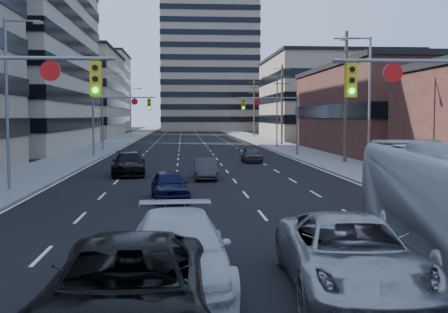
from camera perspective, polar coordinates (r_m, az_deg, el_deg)
name	(u,v)px	position (r m, az deg, el deg)	size (l,w,h in m)	color
road_surface	(188,132)	(140.12, -3.67, 2.48)	(18.00, 300.00, 0.02)	black
sidewalk_left	(142,132)	(140.47, -8.37, 2.47)	(5.00, 300.00, 0.15)	slate
sidewalk_right	(234,132)	(140.70, 1.02, 2.52)	(5.00, 300.00, 0.15)	slate
office_left_far	(64,95)	(112.42, -15.93, 6.00)	(20.00, 30.00, 16.00)	gray
storefront_right_mid	(414,112)	(65.20, 18.73, 4.35)	(20.00, 30.00, 9.00)	#472119
office_right_far	(332,99)	(101.59, 10.87, 5.74)	(22.00, 28.00, 14.00)	gray
apartment_tower	(208,27)	(162.16, -1.62, 12.98)	(26.00, 26.00, 58.00)	gray
bg_block_left	(81,93)	(152.51, -14.37, 6.24)	(24.00, 24.00, 20.00)	#ADA089
bg_block_right	(315,108)	(143.99, 9.20, 4.86)	(22.00, 22.00, 12.00)	gray
signal_far_left	(117,113)	(55.41, -10.80, 4.37)	(6.09, 0.33, 6.00)	slate
signal_far_right	(274,113)	(55.79, 5.13, 4.42)	(6.09, 0.33, 6.00)	slate
utility_pole_block	(346,95)	(48.05, 12.26, 6.16)	(2.20, 0.28, 11.00)	#4C3D2D
utility_pole_midblock	(282,103)	(77.28, 5.91, 5.42)	(2.20, 0.28, 11.00)	#4C3D2D
utility_pole_distant	(254,107)	(106.93, 3.07, 5.07)	(2.20, 0.28, 11.00)	#4C3D2D
streetlight_left_near	(10,96)	(31.38, -20.93, 5.79)	(2.03, 0.22, 9.00)	slate
streetlight_left_mid	(104,107)	(65.67, -12.12, 4.95)	(2.03, 0.22, 9.00)	slate
streetlight_left_far	(131,110)	(100.46, -9.38, 4.67)	(2.03, 0.22, 9.00)	slate
streetlight_right_near	(367,99)	(36.98, 14.32, 5.64)	(2.03, 0.22, 9.00)	slate
streetlight_right_far	(276,108)	(71.03, 5.28, 4.96)	(2.03, 0.22, 9.00)	slate
black_pickup	(127,291)	(10.41, -9.87, -13.28)	(2.93, 6.35, 1.76)	black
white_van	(178,251)	(13.31, -4.73, -9.53)	(2.38, 5.84, 1.70)	silver
silver_suv	(350,255)	(13.20, 12.69, -9.71)	(2.83, 6.14, 1.71)	#9D9CA0
sedan_blue	(170,185)	(26.76, -5.53, -2.93)	(1.68, 4.17, 1.42)	black
sedan_grey_center	(205,169)	(35.49, -1.91, -1.27)	(1.39, 3.98, 1.31)	#2E2F31
sedan_black_far	(129,164)	(38.33, -9.65, -0.74)	(2.19, 5.39, 1.56)	black
sedan_grey_right	(252,155)	(48.50, 2.81, 0.17)	(1.54, 3.82, 1.30)	#3A3A3D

